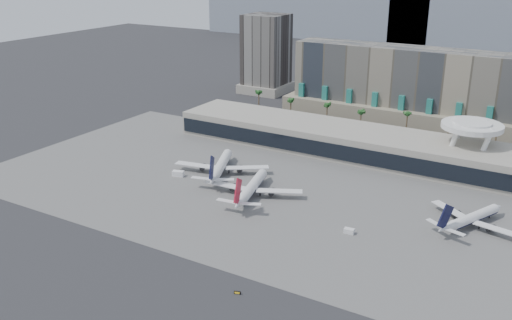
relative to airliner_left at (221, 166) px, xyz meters
The scene contains 13 objects.
ground 66.89m from the airliner_left, 57.56° to the right, with size 900.00×900.00×0.00m, color #232326.
apron_pad 36.04m from the airliner_left, ahead, with size 260.00×130.00×0.06m, color #5B5B59.
hotel 127.30m from the airliner_left, 68.78° to the left, with size 140.00×30.00×42.00m.
office_tower 156.53m from the airliner_left, 112.39° to the left, with size 30.00×30.00×52.00m.
terminal 64.42m from the airliner_left, 56.18° to the left, with size 170.00×32.50×14.50m.
saucer_structure 109.64m from the airliner_left, 33.29° to the left, with size 26.00×26.00×21.89m.
palm_row 98.67m from the airliner_left, 64.21° to the left, with size 157.80×2.80×13.10m.
airliner_left is the anchor object (origin of this frame).
airliner_centre 27.36m from the airliner_left, 29.79° to the right, with size 39.33×40.83×14.35m.
airliner_right 103.82m from the airliner_left, ahead, with size 33.32×34.30×12.69m.
service_vehicle_a 18.65m from the airliner_left, 139.76° to the right, with size 4.92×2.40×2.40m, color white.
service_vehicle_b 73.14m from the airliner_left, 19.30° to the right, with size 3.48×1.99×1.79m, color silver.
taxiway_sign 93.25m from the airliner_left, 53.27° to the right, with size 1.97×0.89×0.90m.
Camera 1 is at (94.50, -134.24, 90.86)m, focal length 40.00 mm.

